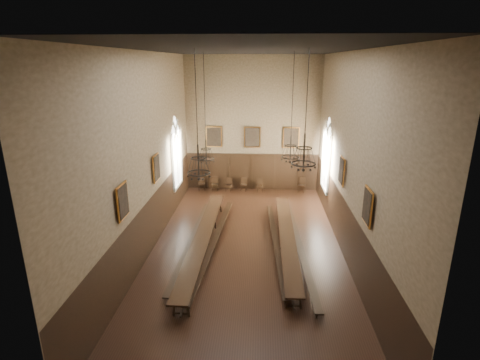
# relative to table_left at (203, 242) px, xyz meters

# --- Properties ---
(floor) EXTENTS (9.00, 18.00, 0.02)m
(floor) POSITION_rel_table_left_xyz_m (2.03, 0.18, -0.43)
(floor) COLOR black
(floor) RESTS_ON ground
(ceiling) EXTENTS (9.00, 18.00, 0.02)m
(ceiling) POSITION_rel_table_left_xyz_m (2.03, 0.18, 8.59)
(ceiling) COLOR black
(ceiling) RESTS_ON ground
(wall_back) EXTENTS (9.00, 0.02, 9.00)m
(wall_back) POSITION_rel_table_left_xyz_m (2.03, 9.19, 4.08)
(wall_back) COLOR #826B50
(wall_back) RESTS_ON ground
(wall_front) EXTENTS (9.00, 0.02, 9.00)m
(wall_front) POSITION_rel_table_left_xyz_m (2.03, -8.83, 4.08)
(wall_front) COLOR #826B50
(wall_front) RESTS_ON ground
(wall_left) EXTENTS (0.02, 18.00, 9.00)m
(wall_left) POSITION_rel_table_left_xyz_m (-2.48, 0.18, 4.08)
(wall_left) COLOR #826B50
(wall_left) RESTS_ON ground
(wall_right) EXTENTS (0.02, 18.00, 9.00)m
(wall_right) POSITION_rel_table_left_xyz_m (6.54, 0.18, 4.08)
(wall_right) COLOR #826B50
(wall_right) RESTS_ON ground
(wainscot_panelling) EXTENTS (9.00, 18.00, 2.50)m
(wainscot_panelling) POSITION_rel_table_left_xyz_m (2.03, 0.18, 0.83)
(wainscot_panelling) COLOR black
(wainscot_panelling) RESTS_ON floor
(table_left) EXTENTS (0.85, 10.72, 0.84)m
(table_left) POSITION_rel_table_left_xyz_m (0.00, 0.00, 0.00)
(table_left) COLOR black
(table_left) RESTS_ON floor
(table_right) EXTENTS (0.73, 10.04, 0.78)m
(table_right) POSITION_rel_table_left_xyz_m (3.93, 0.36, -0.03)
(table_right) COLOR black
(table_right) RESTS_ON floor
(bench_left_outer) EXTENTS (0.45, 9.33, 0.42)m
(bench_left_outer) POSITION_rel_table_left_xyz_m (-0.62, 0.29, -0.15)
(bench_left_outer) COLOR black
(bench_left_outer) RESTS_ON floor
(bench_left_inner) EXTENTS (0.98, 10.16, 0.46)m
(bench_left_inner) POSITION_rel_table_left_xyz_m (0.47, 0.15, -0.13)
(bench_left_inner) COLOR black
(bench_left_inner) RESTS_ON floor
(bench_right_inner) EXTENTS (0.74, 9.19, 0.41)m
(bench_right_inner) POSITION_rel_table_left_xyz_m (3.41, 0.30, -0.15)
(bench_right_inner) COLOR black
(bench_right_inner) RESTS_ON floor
(bench_right_outer) EXTENTS (0.76, 10.43, 0.47)m
(bench_right_outer) POSITION_rel_table_left_xyz_m (4.47, 0.16, -0.12)
(bench_right_outer) COLOR black
(bench_right_outer) RESTS_ON floor
(chair_0) EXTENTS (0.50, 0.50, 0.98)m
(chair_0) POSITION_rel_table_left_xyz_m (-1.45, 8.68, -0.12)
(chair_0) COLOR black
(chair_0) RESTS_ON floor
(chair_1) EXTENTS (0.44, 0.44, 0.98)m
(chair_1) POSITION_rel_table_left_xyz_m (-0.52, 8.68, -0.12)
(chair_1) COLOR black
(chair_1) RESTS_ON floor
(chair_2) EXTENTS (0.46, 0.46, 0.89)m
(chair_2) POSITION_rel_table_left_xyz_m (0.46, 8.66, -0.15)
(chair_2) COLOR black
(chair_2) RESTS_ON floor
(chair_3) EXTENTS (0.46, 0.46, 0.90)m
(chair_3) POSITION_rel_table_left_xyz_m (1.48, 8.74, -0.15)
(chair_3) COLOR black
(chair_3) RESTS_ON floor
(chair_4) EXTENTS (0.40, 0.40, 0.86)m
(chair_4) POSITION_rel_table_left_xyz_m (2.60, 8.67, -0.16)
(chair_4) COLOR black
(chair_4) RESTS_ON floor
(chair_7) EXTENTS (0.58, 0.58, 1.03)m
(chair_7) POSITION_rel_table_left_xyz_m (5.46, 8.68, -0.11)
(chair_7) COLOR black
(chair_7) RESTS_ON floor
(chandelier_back_left) EXTENTS (0.80, 0.80, 5.29)m
(chandelier_back_left) POSITION_rel_table_left_xyz_m (-0.12, 2.42, 3.81)
(chandelier_back_left) COLOR black
(chandelier_back_left) RESTS_ON ceiling
(chandelier_back_right) EXTENTS (0.88, 0.88, 5.11)m
(chandelier_back_right) POSITION_rel_table_left_xyz_m (4.08, 2.27, 3.96)
(chandelier_back_right) COLOR black
(chandelier_back_right) RESTS_ON ceiling
(chandelier_front_left) EXTENTS (0.89, 0.89, 4.67)m
(chandelier_front_left) POSITION_rel_table_left_xyz_m (0.28, -2.21, 4.37)
(chandelier_front_left) COLOR black
(chandelier_front_left) RESTS_ON ceiling
(chandelier_front_right) EXTENTS (0.91, 0.91, 4.20)m
(chandelier_front_right) POSITION_rel_table_left_xyz_m (4.21, -2.37, 4.81)
(chandelier_front_right) COLOR black
(chandelier_front_right) RESTS_ON ceiling
(portrait_back_0) EXTENTS (1.10, 0.12, 1.40)m
(portrait_back_0) POSITION_rel_table_left_xyz_m (-0.57, 9.06, 3.28)
(portrait_back_0) COLOR orange
(portrait_back_0) RESTS_ON wall_back
(portrait_back_1) EXTENTS (1.10, 0.12, 1.40)m
(portrait_back_1) POSITION_rel_table_left_xyz_m (2.03, 9.06, 3.28)
(portrait_back_1) COLOR orange
(portrait_back_1) RESTS_ON wall_back
(portrait_back_2) EXTENTS (1.10, 0.12, 1.40)m
(portrait_back_2) POSITION_rel_table_left_xyz_m (4.63, 9.06, 3.28)
(portrait_back_2) COLOR orange
(portrait_back_2) RESTS_ON wall_back
(portrait_left_0) EXTENTS (0.12, 1.00, 1.30)m
(portrait_left_0) POSITION_rel_table_left_xyz_m (-2.35, 1.18, 3.28)
(portrait_left_0) COLOR orange
(portrait_left_0) RESTS_ON wall_left
(portrait_left_1) EXTENTS (0.12, 1.00, 1.30)m
(portrait_left_1) POSITION_rel_table_left_xyz_m (-2.35, -3.32, 3.28)
(portrait_left_1) COLOR orange
(portrait_left_1) RESTS_ON wall_left
(portrait_right_0) EXTENTS (0.12, 1.00, 1.30)m
(portrait_right_0) POSITION_rel_table_left_xyz_m (6.41, 1.18, 3.28)
(portrait_right_0) COLOR orange
(portrait_right_0) RESTS_ON wall_right
(portrait_right_1) EXTENTS (0.12, 1.00, 1.30)m
(portrait_right_1) POSITION_rel_table_left_xyz_m (6.41, -3.32, 3.28)
(portrait_right_1) COLOR orange
(portrait_right_1) RESTS_ON wall_right
(window_right) EXTENTS (0.20, 2.20, 4.60)m
(window_right) POSITION_rel_table_left_xyz_m (6.46, 5.68, 2.98)
(window_right) COLOR white
(window_right) RESTS_ON wall_right
(window_left) EXTENTS (0.20, 2.20, 4.60)m
(window_left) POSITION_rel_table_left_xyz_m (-2.40, 5.68, 2.98)
(window_left) COLOR white
(window_left) RESTS_ON wall_left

